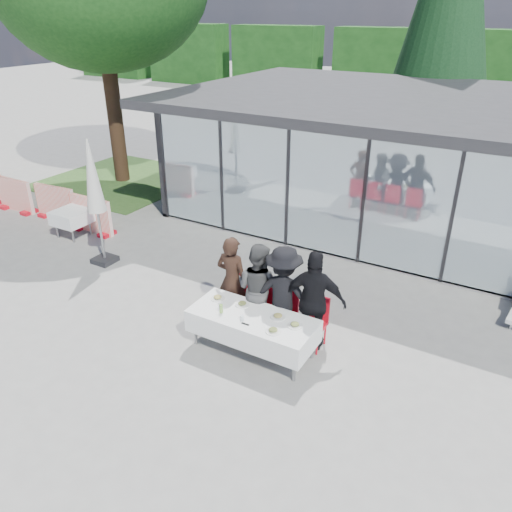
{
  "coord_description": "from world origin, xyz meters",
  "views": [
    {
      "loc": [
        4.29,
        -6.5,
        5.57
      ],
      "look_at": [
        -0.18,
        1.2,
        1.11
      ],
      "focal_mm": 35.0,
      "sensor_mm": 36.0,
      "label": 1
    }
  ],
  "objects": [
    {
      "name": "market_umbrella",
      "position": [
        -4.31,
        0.99,
        1.97
      ],
      "size": [
        0.5,
        0.5,
        3.0
      ],
      "color": "black",
      "rests_on": "ground"
    },
    {
      "name": "diner_chair_b",
      "position": [
        0.3,
        0.53,
        0.54
      ],
      "size": [
        0.44,
        0.44,
        0.97
      ],
      "color": "red",
      "rests_on": "ground"
    },
    {
      "name": "pavilion",
      "position": [
        2.0,
        8.16,
        2.15
      ],
      "size": [
        14.8,
        8.8,
        3.44
      ],
      "color": "gray",
      "rests_on": "ground"
    },
    {
      "name": "diner_chair_d",
      "position": [
        1.44,
        0.53,
        0.54
      ],
      "size": [
        0.44,
        0.44,
        0.97
      ],
      "color": "red",
      "rests_on": "ground"
    },
    {
      "name": "plate_b",
      "position": [
        0.24,
        -0.01,
        0.78
      ],
      "size": [
        0.26,
        0.26,
        0.07
      ],
      "color": "silver",
      "rests_on": "dining_table"
    },
    {
      "name": "ground",
      "position": [
        0.0,
        0.0,
        0.0
      ],
      "size": [
        90.0,
        90.0,
        0.0
      ],
      "primitive_type": "plane",
      "color": "gray",
      "rests_on": "ground"
    },
    {
      "name": "diner_chair_a",
      "position": [
        -0.27,
        0.53,
        0.54
      ],
      "size": [
        0.44,
        0.44,
        0.97
      ],
      "color": "red",
      "rests_on": "ground"
    },
    {
      "name": "folded_eyeglasses",
      "position": [
        0.6,
        -0.51,
        0.76
      ],
      "size": [
        0.14,
        0.03,
        0.01
      ],
      "primitive_type": "cube",
      "color": "black",
      "rests_on": "dining_table"
    },
    {
      "name": "plate_d",
      "position": [
        1.35,
        -0.13,
        0.78
      ],
      "size": [
        0.26,
        0.26,
        0.07
      ],
      "color": "silver",
      "rests_on": "dining_table"
    },
    {
      "name": "diner_c",
      "position": [
        0.83,
        0.45,
        0.92
      ],
      "size": [
        1.39,
        1.39,
        1.85
      ],
      "primitive_type": "imported",
      "rotation": [
        0.0,
        0.0,
        3.33
      ],
      "color": "black",
      "rests_on": "ground"
    },
    {
      "name": "dining_table",
      "position": [
        0.57,
        -0.22,
        0.54
      ],
      "size": [
        2.26,
        0.96,
        0.75
      ],
      "color": "white",
      "rests_on": "ground"
    },
    {
      "name": "plate_c",
      "position": [
        0.98,
        -0.05,
        0.78
      ],
      "size": [
        0.26,
        0.26,
        0.07
      ],
      "color": "silver",
      "rests_on": "dining_table"
    },
    {
      "name": "treeline",
      "position": [
        -2.0,
        28.0,
        2.2
      ],
      "size": [
        62.5,
        2.0,
        4.4
      ],
      "color": "#133B12",
      "rests_on": "ground"
    },
    {
      "name": "plate_a",
      "position": [
        -0.27,
        -0.06,
        0.78
      ],
      "size": [
        0.26,
        0.26,
        0.07
      ],
      "color": "silver",
      "rests_on": "dining_table"
    },
    {
      "name": "diner_a",
      "position": [
        -0.27,
        0.45,
        0.9
      ],
      "size": [
        0.67,
        0.67,
        1.8
      ],
      "primitive_type": "imported",
      "rotation": [
        0.0,
        0.0,
        3.16
      ],
      "color": "#301D15",
      "rests_on": "ground"
    },
    {
      "name": "plate_extra",
      "position": [
        1.11,
        -0.46,
        0.78
      ],
      "size": [
        0.26,
        0.26,
        0.07
      ],
      "color": "silver",
      "rests_on": "dining_table"
    },
    {
      "name": "grass_patch",
      "position": [
        -8.5,
        6.0,
        0.01
      ],
      "size": [
        5.0,
        5.0,
        0.02
      ],
      "primitive_type": "cube",
      "color": "#385926",
      "rests_on": "ground"
    },
    {
      "name": "drinking_glasses",
      "position": [
        0.5,
        -0.43,
        0.8
      ],
      "size": [
        0.07,
        0.07,
        0.1
      ],
      "color": "silver",
      "rests_on": "dining_table"
    },
    {
      "name": "diner_chair_c",
      "position": [
        0.83,
        0.53,
        0.54
      ],
      "size": [
        0.44,
        0.44,
        0.97
      ],
      "color": "red",
      "rests_on": "ground"
    },
    {
      "name": "diner_d",
      "position": [
        1.44,
        0.45,
        0.96
      ],
      "size": [
        1.35,
        1.35,
        1.91
      ],
      "primitive_type": "imported",
      "rotation": [
        0.0,
        0.0,
        3.38
      ],
      "color": "black",
      "rests_on": "ground"
    },
    {
      "name": "juice_bottle",
      "position": [
        0.05,
        -0.41,
        0.83
      ],
      "size": [
        0.06,
        0.06,
        0.16
      ],
      "primitive_type": "cylinder",
      "color": "#7DAF49",
      "rests_on": "dining_table"
    },
    {
      "name": "spare_table_left",
      "position": [
        -6.15,
        1.7,
        0.55
      ],
      "size": [
        0.86,
        0.86,
        0.74
      ],
      "color": "white",
      "rests_on": "ground"
    },
    {
      "name": "diner_b",
      "position": [
        0.3,
        0.45,
        0.89
      ],
      "size": [
        0.91,
        0.91,
        1.79
      ],
      "primitive_type": "imported",
      "rotation": [
        0.0,
        0.0,
        3.09
      ],
      "color": "#494949",
      "rests_on": "ground"
    }
  ]
}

